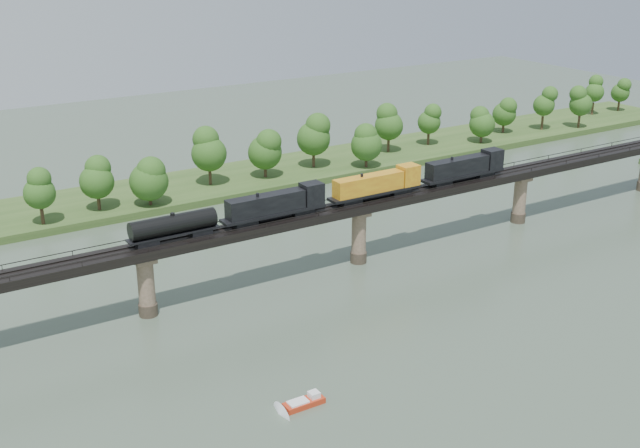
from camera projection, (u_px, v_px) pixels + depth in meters
ground at (470, 327)px, 121.80m from camera, size 400.00×400.00×0.00m
far_bank at (226, 182)px, 189.09m from camera, size 300.00×24.00×1.60m
bridge at (359, 234)px, 143.75m from camera, size 236.00×30.00×11.50m
bridge_superstructure at (359, 201)px, 141.55m from camera, size 220.00×4.90×0.75m
far_treeline at (200, 158)px, 178.66m from camera, size 289.06×17.54×13.60m
freight_train at (344, 192)px, 139.13m from camera, size 75.64×2.95×5.21m
motorboat at (304, 402)px, 101.72m from camera, size 5.41×1.95×1.52m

